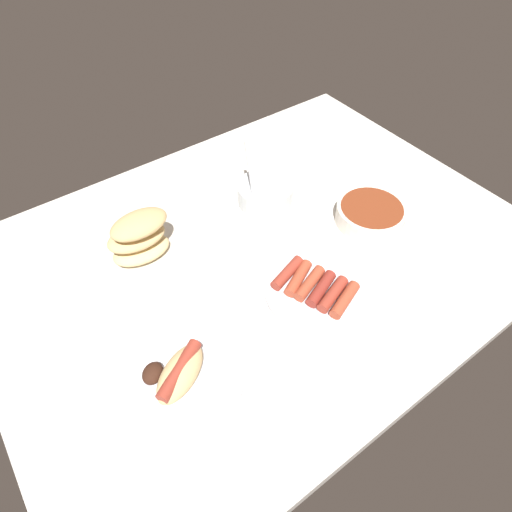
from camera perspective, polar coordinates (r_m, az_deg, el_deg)
name	(u,v)px	position (r cm, az deg, el deg)	size (l,w,h in cm)	color
ground_plane	(262,254)	(103.44, 0.78, 0.28)	(120.00, 90.00, 3.00)	silver
bread_stack	(139,237)	(100.72, -14.68, 2.32)	(14.52, 9.85, 10.80)	#E5C689
plate_sausages	(315,289)	(94.15, 7.50, -4.18)	(21.01, 21.01, 3.41)	white
bowl_coleslaw	(265,193)	(112.51, 1.17, 8.08)	(13.85, 13.85, 14.91)	silver
plate_hotdog_assembled	(180,377)	(83.08, -9.67, -14.93)	(22.21, 22.21, 5.61)	white
bowl_chili	(371,214)	(110.63, 14.38, 5.24)	(16.39, 16.39, 4.53)	white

